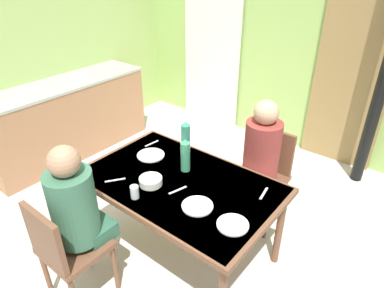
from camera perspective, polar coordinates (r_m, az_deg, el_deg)
The scene contains 23 objects.
ground_plane at distance 3.20m, azimuth -9.09°, elevation -14.48°, with size 6.38×6.38×0.00m, color beige.
wall_back at distance 4.38m, azimuth 14.52°, elevation 18.51°, with size 4.29×0.10×2.86m, color #9CC164.
wall_left at distance 4.44m, azimuth -23.73°, elevation 17.18°, with size 0.10×3.68×2.86m, color #A0BE69.
door_wooden at distance 4.11m, azimuth 25.24°, elevation 9.73°, with size 0.80×0.05×2.00m, color olive.
curtain_panel at distance 4.79m, azimuth 3.35°, elevation 17.41°, with size 0.90×0.03×2.40m, color white.
kitchen_counter at distance 4.39m, azimuth -20.30°, elevation 4.08°, with size 0.61×2.02×0.91m.
dining_table at distance 2.58m, azimuth -2.10°, elevation -7.42°, with size 1.48×0.93×0.72m.
chair_near_diner at distance 2.49m, azimuth -20.60°, elevation -16.16°, with size 0.40×0.40×0.87m.
chair_far_diner at distance 3.10m, azimuth 12.23°, elevation -4.57°, with size 0.40×0.40×0.87m.
person_near_diner at distance 2.35m, azimuth -19.04°, elevation -9.63°, with size 0.30×0.37×0.77m.
person_far_diner at distance 2.85m, azimuth 11.55°, elevation -1.06°, with size 0.30×0.37×0.77m.
water_bottle_green_near at distance 2.81m, azimuth -1.07°, elevation 1.01°, with size 0.08×0.08×0.29m.
water_bottle_green_far at distance 2.59m, azimuth -1.13°, elevation -1.99°, with size 0.07×0.07×0.28m.
serving_bowl_center at distance 2.51m, azimuth -6.97°, elevation -6.21°, with size 0.17×0.17×0.06m, color silver.
dinner_plate_near_left at distance 2.18m, azimuth 6.87°, elevation -13.34°, with size 0.20×0.20×0.01m, color white.
dinner_plate_near_right at distance 2.85m, azimuth -6.95°, elevation -1.87°, with size 0.23×0.23×0.01m, color white.
dinner_plate_far_center at distance 2.30m, azimuth 0.92°, elevation -10.39°, with size 0.21×0.21×0.01m, color white.
drinking_glass_by_near_diner at distance 2.38m, azimuth -9.64°, elevation -7.97°, with size 0.06×0.06×0.09m, color silver.
drinking_glass_by_far_diner at distance 2.72m, azimuth -1.20°, elevation -2.23°, with size 0.06×0.06×0.10m, color silver.
cutlery_knife_near at distance 3.03m, azimuth -6.79°, elevation 0.09°, with size 0.15×0.02×0.00m, color silver.
cutlery_fork_near at distance 2.44m, azimuth -2.41°, elevation -7.77°, with size 0.15×0.02×0.00m, color silver.
cutlery_knife_far at distance 2.47m, azimuth 12.00°, elevation -8.13°, with size 0.15×0.02×0.00m, color silver.
cutlery_fork_far at distance 2.60m, azimuth -12.81°, elevation -5.95°, with size 0.15×0.02×0.00m, color silver.
Camera 1 is at (1.80, -1.47, 2.20)m, focal length 31.68 mm.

